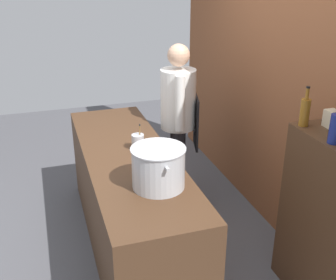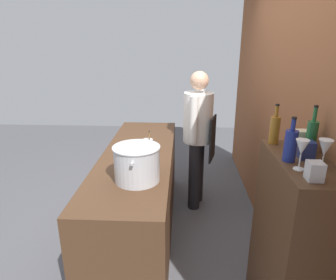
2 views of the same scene
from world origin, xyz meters
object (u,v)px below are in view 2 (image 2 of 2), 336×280
object	(u,v)px
spice_tin_navy	(307,150)
wine_bottle_cobalt	(290,145)
spice_tin_silver	(315,171)
wine_bottle_amber	(275,129)
stockpot_large	(137,164)
chef	(198,131)
wine_glass_short	(325,149)
spice_tin_cream	(302,139)
utensil_crock	(148,145)
wine_glass_wide	(302,148)
wine_bottle_green	(311,136)

from	to	relation	value
spice_tin_navy	wine_bottle_cobalt	bearing A→B (deg)	-69.92
spice_tin_silver	wine_bottle_amber	bearing A→B (deg)	-175.19
stockpot_large	spice_tin_silver	xyz separation A→B (m)	(0.74, 1.05, 0.30)
chef	spice_tin_silver	distance (m)	2.01
stockpot_large	wine_glass_short	world-z (taller)	wine_glass_short
wine_bottle_amber	spice_tin_silver	distance (m)	0.58
wine_glass_short	spice_tin_cream	xyz separation A→B (m)	(-0.34, 0.01, -0.06)
spice_tin_cream	wine_bottle_amber	bearing A→B (deg)	-114.71
utensil_crock	spice_tin_cream	bearing A→B (deg)	52.31
wine_bottle_cobalt	wine_bottle_amber	bearing A→B (deg)	-179.61
chef	stockpot_large	distance (m)	1.29
chef	spice_tin_silver	world-z (taller)	chef
spice_tin_silver	wine_bottle_cobalt	bearing A→B (deg)	-169.74
wine_glass_wide	spice_tin_navy	bearing A→B (deg)	148.66
wine_bottle_cobalt	spice_tin_navy	bearing A→B (deg)	110.08
wine_bottle_amber	spice_tin_silver	size ratio (longest dim) A/B	2.80
utensil_crock	wine_bottle_green	xyz separation A→B (m)	(0.99, 1.17, 0.45)
wine_bottle_cobalt	spice_tin_silver	bearing A→B (deg)	10.26
wine_bottle_amber	wine_glass_wide	world-z (taller)	wine_bottle_amber
spice_tin_navy	wine_glass_short	bearing A→B (deg)	15.37
wine_bottle_amber	spice_tin_navy	distance (m)	0.31
spice_tin_silver	spice_tin_navy	size ratio (longest dim) A/B	0.90
stockpot_large	wine_bottle_green	xyz separation A→B (m)	(0.34, 1.18, 0.37)
wine_bottle_green	chef	bearing A→B (deg)	-157.06
spice_tin_cream	chef	bearing A→B (deg)	-156.12
spice_tin_navy	spice_tin_cream	bearing A→B (deg)	167.60
spice_tin_silver	spice_tin_navy	bearing A→B (deg)	166.36
utensil_crock	wine_glass_short	xyz separation A→B (m)	(1.23, 1.15, 0.45)
wine_bottle_amber	chef	bearing A→B (deg)	-161.01
wine_bottle_amber	spice_tin_silver	world-z (taller)	wine_bottle_amber
stockpot_large	wine_glass_wide	size ratio (longest dim) A/B	2.46
chef	spice_tin_silver	size ratio (longest dim) A/B	16.47
wine_bottle_amber	spice_tin_cream	world-z (taller)	wine_bottle_amber
spice_tin_cream	spice_tin_navy	world-z (taller)	spice_tin_cream
wine_bottle_green	wine_glass_short	bearing A→B (deg)	-5.08
wine_bottle_amber	wine_bottle_green	distance (m)	0.25
utensil_crock	wine_bottle_cobalt	bearing A→B (deg)	41.15
spice_tin_silver	spice_tin_cream	bearing A→B (deg)	166.86
wine_bottle_green	wine_glass_short	distance (m)	0.24
wine_bottle_cobalt	wine_glass_wide	bearing A→B (deg)	7.39
wine_bottle_amber	spice_tin_navy	size ratio (longest dim) A/B	2.53
wine_glass_wide	wine_bottle_cobalt	bearing A→B (deg)	-172.61
wine_glass_short	spice_tin_cream	world-z (taller)	wine_glass_short
stockpot_large	wine_bottle_green	world-z (taller)	wine_bottle_green
utensil_crock	wine_bottle_green	bearing A→B (deg)	49.68
chef	wine_glass_short	distance (m)	1.90
stockpot_large	wine_glass_wide	distance (m)	1.25
spice_tin_silver	utensil_crock	bearing A→B (deg)	-143.24
chef	utensil_crock	xyz separation A→B (m)	(0.51, -0.53, 0.00)
spice_tin_navy	wine_bottle_amber	bearing A→B (deg)	-156.41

